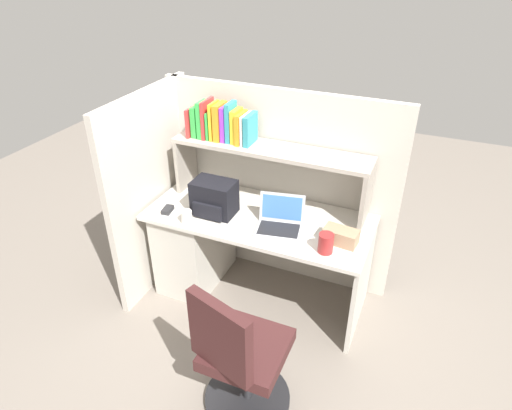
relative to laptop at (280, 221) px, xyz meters
The scene contains 13 objects.
ground_plane 0.81m from the laptop, 157.57° to the left, with size 8.00×8.00×0.00m, color slate.
desk 0.70m from the laptop, behind, with size 1.60×0.70×0.73m.
cubicle_partition_rear 0.50m from the laptop, 112.53° to the left, with size 1.84×0.05×1.55m, color #BCB5A8.
cubicle_partition_left 1.04m from the laptop, behind, with size 0.05×1.06×1.55m, color #BCB5A8.
overhead_hutch 0.45m from the laptop, 124.34° to the left, with size 1.44×0.28×0.45m.
reference_books_on_shelf 0.82m from the laptop, 153.38° to the left, with size 0.49×0.19×0.28m.
laptop is the anchor object (origin of this frame).
backpack 0.51m from the laptop, behind, with size 0.30×0.22×0.25m.
computer_mouse 0.83m from the laptop, behind, with size 0.06×0.10×0.03m, color #262628.
paper_cup 0.65m from the laptop, 161.96° to the right, with size 0.08×0.08×0.10m, color white.
tissue_box 0.42m from the laptop, ahead, with size 0.22×0.12×0.10m, color #9E7F60.
snack_canister 0.39m from the laptop, 21.86° to the right, with size 0.10×0.10×0.13m, color maroon.
office_chair 0.97m from the laptop, 83.41° to the right, with size 0.52×0.54×0.93m.
Camera 1 is at (1.04, -2.49, 2.45)m, focal length 31.46 mm.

